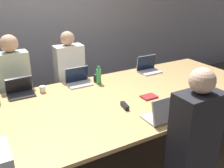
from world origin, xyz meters
The scene contains 15 objects.
ground_plane centered at (0.00, 0.00, 0.00)m, with size 24.00×24.00×0.00m, color brown.
curtain_wall centered at (0.00, 1.96, 1.40)m, with size 12.00×0.06×2.80m.
conference_table centered at (0.00, 0.00, 0.70)m, with size 4.74×1.64×0.74m.
laptop_far_midleft centered at (-0.56, 0.67, 0.80)m, with size 0.31×0.23×0.23m.
person_far_midleft centered at (-0.56, 1.02, 0.69)m, with size 0.40×0.24×1.41m.
cup_far_midleft centered at (-0.31, 0.61, 0.78)m, with size 0.07×0.07×0.08m.
laptop_far_right centered at (1.30, 0.60, 0.81)m, with size 0.33×0.24×0.24m.
laptop_far_center centered at (0.18, 0.65, 0.80)m, with size 0.32×0.22×0.23m.
person_far_center centered at (0.20, 1.02, 0.67)m, with size 0.40×0.24×1.38m.
cup_far_center centered at (0.43, 0.61, 0.79)m, with size 0.08×0.08×0.10m.
bottle_far_center centered at (0.42, 0.53, 0.84)m, with size 0.07×0.07×0.25m.
laptop_near_midright centered at (0.53, -0.65, 0.81)m, with size 0.34×0.25×0.25m.
person_near_midright centered at (0.53, -1.06, 0.68)m, with size 0.40×0.24×1.40m.
stapler centered at (0.34, -0.25, 0.76)m, with size 0.07×0.16×0.05m.
notebook centered at (0.74, -0.16, 0.75)m, with size 0.18×0.14×0.02m.
Camera 1 is at (-0.97, -2.27, 1.98)m, focal length 40.00 mm.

